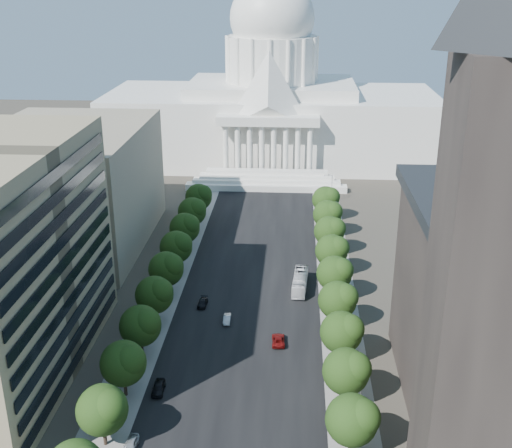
% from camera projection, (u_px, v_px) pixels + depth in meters
% --- Properties ---
extents(road_asphalt, '(30.00, 260.00, 0.01)m').
position_uv_depth(road_asphalt, '(255.00, 262.00, 155.56)').
color(road_asphalt, black).
rests_on(road_asphalt, ground).
extents(sidewalk_left, '(8.00, 260.00, 0.02)m').
position_uv_depth(sidewalk_left, '(177.00, 260.00, 156.67)').
color(sidewalk_left, gray).
rests_on(sidewalk_left, ground).
extents(sidewalk_right, '(8.00, 260.00, 0.02)m').
position_uv_depth(sidewalk_right, '(334.00, 264.00, 154.45)').
color(sidewalk_right, gray).
rests_on(sidewalk_right, ground).
extents(capitol, '(120.00, 56.00, 73.00)m').
position_uv_depth(capitol, '(271.00, 106.00, 236.60)').
color(capitol, white).
rests_on(capitol, ground).
extents(office_block_left_far, '(38.00, 52.00, 30.00)m').
position_uv_depth(office_block_left_far, '(68.00, 187.00, 162.23)').
color(office_block_left_far, gray).
rests_on(office_block_left_far, ground).
extents(tree_l_b, '(7.79, 7.60, 9.97)m').
position_uv_depth(tree_l_b, '(104.00, 409.00, 92.67)').
color(tree_l_b, '#33261C').
rests_on(tree_l_b, ground).
extents(tree_l_c, '(7.79, 7.60, 9.97)m').
position_uv_depth(tree_l_c, '(125.00, 363.00, 103.84)').
color(tree_l_c, '#33261C').
rests_on(tree_l_c, ground).
extents(tree_l_d, '(7.79, 7.60, 9.97)m').
position_uv_depth(tree_l_d, '(142.00, 325.00, 115.00)').
color(tree_l_d, '#33261C').
rests_on(tree_l_d, ground).
extents(tree_l_e, '(7.79, 7.60, 9.97)m').
position_uv_depth(tree_l_e, '(156.00, 294.00, 126.16)').
color(tree_l_e, '#33261C').
rests_on(tree_l_e, ground).
extents(tree_l_f, '(7.79, 7.60, 9.97)m').
position_uv_depth(tree_l_f, '(167.00, 268.00, 137.33)').
color(tree_l_f, '#33261C').
rests_on(tree_l_f, ground).
extents(tree_l_g, '(7.79, 7.60, 9.97)m').
position_uv_depth(tree_l_g, '(177.00, 246.00, 148.49)').
color(tree_l_g, '#33261C').
rests_on(tree_l_g, ground).
extents(tree_l_h, '(7.79, 7.60, 9.97)m').
position_uv_depth(tree_l_h, '(186.00, 227.00, 159.66)').
color(tree_l_h, '#33261C').
rests_on(tree_l_h, ground).
extents(tree_l_i, '(7.79, 7.60, 9.97)m').
position_uv_depth(tree_l_i, '(193.00, 211.00, 170.82)').
color(tree_l_i, '#33261C').
rests_on(tree_l_i, ground).
extents(tree_l_j, '(7.79, 7.60, 9.97)m').
position_uv_depth(tree_l_j, '(200.00, 196.00, 181.99)').
color(tree_l_j, '#33261C').
rests_on(tree_l_j, ground).
extents(tree_r_b, '(7.79, 7.60, 9.97)m').
position_uv_depth(tree_r_b, '(354.00, 419.00, 90.57)').
color(tree_r_b, '#33261C').
rests_on(tree_r_b, ground).
extents(tree_r_c, '(7.79, 7.60, 9.97)m').
position_uv_depth(tree_r_c, '(348.00, 370.00, 101.74)').
color(tree_r_c, '#33261C').
rests_on(tree_r_c, ground).
extents(tree_r_d, '(7.79, 7.60, 9.97)m').
position_uv_depth(tree_r_d, '(343.00, 331.00, 112.90)').
color(tree_r_d, '#33261C').
rests_on(tree_r_d, ground).
extents(tree_r_e, '(7.79, 7.60, 9.97)m').
position_uv_depth(tree_r_e, '(339.00, 299.00, 124.07)').
color(tree_r_e, '#33261C').
rests_on(tree_r_e, ground).
extents(tree_r_f, '(7.79, 7.60, 9.97)m').
position_uv_depth(tree_r_f, '(336.00, 273.00, 135.23)').
color(tree_r_f, '#33261C').
rests_on(tree_r_f, ground).
extents(tree_r_g, '(7.79, 7.60, 9.97)m').
position_uv_depth(tree_r_g, '(333.00, 250.00, 146.39)').
color(tree_r_g, '#33261C').
rests_on(tree_r_g, ground).
extents(tree_r_h, '(7.79, 7.60, 9.97)m').
position_uv_depth(tree_r_h, '(331.00, 231.00, 157.56)').
color(tree_r_h, '#33261C').
rests_on(tree_r_h, ground).
extents(tree_r_i, '(7.79, 7.60, 9.97)m').
position_uv_depth(tree_r_i, '(329.00, 214.00, 168.72)').
color(tree_r_i, '#33261C').
rests_on(tree_r_i, ground).
extents(tree_r_j, '(7.79, 7.60, 9.97)m').
position_uv_depth(tree_r_j, '(327.00, 199.00, 179.89)').
color(tree_r_j, '#33261C').
rests_on(tree_r_j, ground).
extents(streetlight_b, '(2.61, 0.44, 9.00)m').
position_uv_depth(streetlight_b, '(358.00, 377.00, 101.12)').
color(streetlight_b, gray).
rests_on(streetlight_b, ground).
extents(streetlight_c, '(2.61, 0.44, 9.00)m').
position_uv_depth(streetlight_c, '(347.00, 302.00, 124.38)').
color(streetlight_c, gray).
rests_on(streetlight_c, ground).
extents(streetlight_d, '(2.61, 0.44, 9.00)m').
position_uv_depth(streetlight_d, '(340.00, 251.00, 147.64)').
color(streetlight_d, gray).
rests_on(streetlight_d, ground).
extents(streetlight_e, '(2.61, 0.44, 9.00)m').
position_uv_depth(streetlight_e, '(334.00, 213.00, 170.90)').
color(streetlight_e, gray).
rests_on(streetlight_e, ground).
extents(streetlight_f, '(2.61, 0.44, 9.00)m').
position_uv_depth(streetlight_f, '(330.00, 185.00, 194.16)').
color(streetlight_f, gray).
rests_on(streetlight_f, ground).
extents(car_dark_a, '(2.08, 4.81, 1.62)m').
position_uv_depth(car_dark_a, '(158.00, 388.00, 106.90)').
color(car_dark_a, black).
rests_on(car_dark_a, ground).
extents(car_silver, '(1.51, 4.05, 1.32)m').
position_uv_depth(car_silver, '(227.00, 319.00, 128.51)').
color(car_silver, '#B7BAC0').
rests_on(car_silver, ground).
extents(car_red, '(2.64, 5.30, 1.44)m').
position_uv_depth(car_red, '(278.00, 340.00, 121.05)').
color(car_red, '#660C0B').
rests_on(car_red, ground).
extents(car_dark_b, '(2.01, 4.50, 1.28)m').
position_uv_depth(car_dark_b, '(203.00, 303.00, 134.89)').
color(car_dark_b, black).
rests_on(car_dark_b, ground).
extents(car_parked, '(1.96, 4.59, 1.55)m').
position_uv_depth(car_parked, '(131.00, 445.00, 93.92)').
color(car_parked, '#B0B3B8').
rests_on(car_parked, ground).
extents(city_bus, '(3.72, 12.42, 3.41)m').
position_uv_depth(city_bus, '(300.00, 282.00, 141.84)').
color(city_bus, silver).
rests_on(city_bus, ground).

